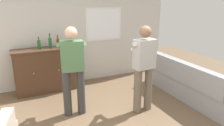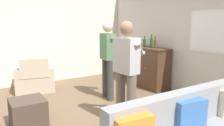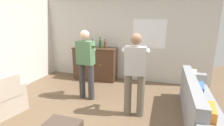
# 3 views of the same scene
# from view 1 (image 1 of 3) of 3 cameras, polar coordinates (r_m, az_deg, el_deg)

# --- Properties ---
(wall_back_with_window) EXTENTS (5.20, 0.15, 2.80)m
(wall_back_with_window) POSITION_cam_1_polar(r_m,az_deg,el_deg) (5.67, -9.77, 8.85)
(wall_back_with_window) COLOR beige
(wall_back_with_window) RESTS_ON ground
(couch) EXTENTS (0.57, 2.50, 0.85)m
(couch) POSITION_cam_1_polar(r_m,az_deg,el_deg) (5.11, 19.21, -5.14)
(couch) COLOR gray
(couch) RESTS_ON ground
(sideboard_cabinet) EXTENTS (1.40, 0.49, 1.04)m
(sideboard_cabinet) POSITION_cam_1_polar(r_m,az_deg,el_deg) (5.37, -17.07, -1.80)
(sideboard_cabinet) COLOR #472D1E
(sideboard_cabinet) RESTS_ON ground
(bottle_wine_green) EXTENTS (0.07, 0.07, 0.33)m
(bottle_wine_green) POSITION_cam_1_polar(r_m,az_deg,el_deg) (5.26, -15.85, 5.21)
(bottle_wine_green) COLOR #1E4C23
(bottle_wine_green) RESTS_ON sideboard_cabinet
(bottle_liquor_amber) EXTENTS (0.08, 0.08, 0.28)m
(bottle_liquor_amber) POSITION_cam_1_polar(r_m,az_deg,el_deg) (5.22, -18.50, 4.65)
(bottle_liquor_amber) COLOR #1E4C23
(bottle_liquor_amber) RESTS_ON sideboard_cabinet
(bottle_spirits_clear) EXTENTS (0.07, 0.07, 0.29)m
(bottle_spirits_clear) POSITION_cam_1_polar(r_m,az_deg,el_deg) (5.26, -13.92, 5.16)
(bottle_spirits_clear) COLOR #593314
(bottle_spirits_clear) RESTS_ON sideboard_cabinet
(person_standing_left) EXTENTS (0.55, 0.50, 1.68)m
(person_standing_left) POSITION_cam_1_polar(r_m,az_deg,el_deg) (4.04, -10.23, -1.13)
(person_standing_left) COLOR #383838
(person_standing_left) RESTS_ON ground
(person_standing_right) EXTENTS (0.55, 0.49, 1.68)m
(person_standing_right) POSITION_cam_1_polar(r_m,az_deg,el_deg) (4.15, 8.28, -0.57)
(person_standing_right) COLOR #6B6051
(person_standing_right) RESTS_ON ground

